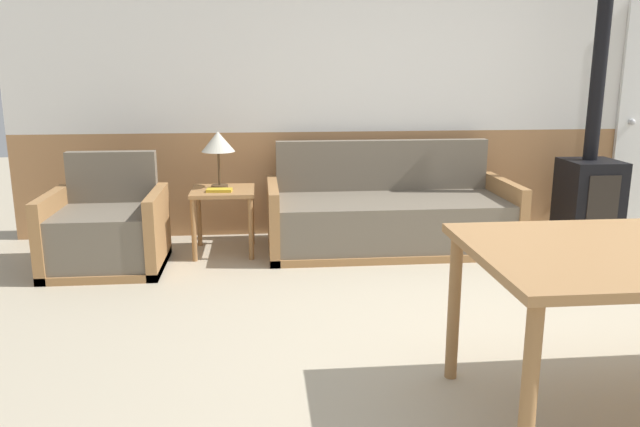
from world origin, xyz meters
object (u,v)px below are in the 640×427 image
object	(u,v)px
armchair	(107,233)
wood_stove	(591,176)
side_table	(223,200)
table_lamp	(218,143)
couch	(390,218)

from	to	relation	value
armchair	wood_stove	distance (m)	4.06
side_table	table_lamp	size ratio (longest dim) A/B	1.16
armchair	side_table	size ratio (longest dim) A/B	1.60
side_table	table_lamp	bearing A→B (deg)	108.72
armchair	side_table	xyz separation A→B (m)	(0.87, 0.32, 0.17)
armchair	wood_stove	size ratio (longest dim) A/B	0.36
armchair	couch	bearing A→B (deg)	-7.23
table_lamp	side_table	bearing A→B (deg)	-71.28
couch	wood_stove	size ratio (longest dim) A/B	0.86
couch	side_table	distance (m)	1.40
table_lamp	wood_stove	world-z (taller)	wood_stove
couch	side_table	size ratio (longest dim) A/B	3.82
armchair	table_lamp	size ratio (longest dim) A/B	1.85
armchair	side_table	world-z (taller)	armchair
armchair	table_lamp	bearing A→B (deg)	11.12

